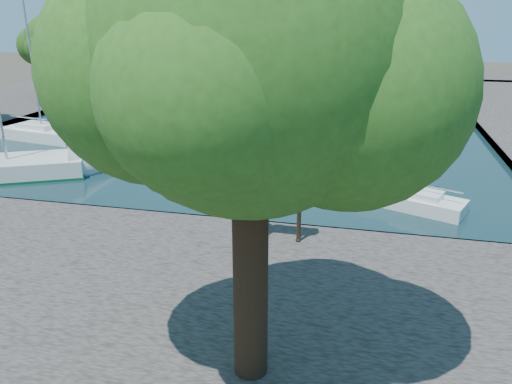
% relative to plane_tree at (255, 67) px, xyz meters
% --- Properties ---
extents(ground, '(160.00, 160.00, 0.00)m').
position_rel_plane_tree_xyz_m(ground, '(-7.62, 9.01, -7.67)').
color(ground, '#38332B').
rests_on(ground, ground).
extents(water_basin, '(38.00, 50.00, 0.08)m').
position_rel_plane_tree_xyz_m(water_basin, '(-7.62, 33.01, -7.63)').
color(water_basin, black).
rests_on(water_basin, ground).
extents(near_quay, '(50.00, 14.00, 0.50)m').
position_rel_plane_tree_xyz_m(near_quay, '(-7.62, 2.01, -7.42)').
color(near_quay, '#524B47').
rests_on(near_quay, ground).
extents(far_quay, '(60.00, 16.00, 0.50)m').
position_rel_plane_tree_xyz_m(far_quay, '(-7.62, 65.01, -7.42)').
color(far_quay, '#524B47').
rests_on(far_quay, ground).
extents(left_quay, '(14.00, 52.00, 0.50)m').
position_rel_plane_tree_xyz_m(left_quay, '(-32.62, 33.01, -7.42)').
color(left_quay, '#524B47').
rests_on(left_quay, ground).
extents(plane_tree, '(8.32, 6.40, 10.62)m').
position_rel_plane_tree_xyz_m(plane_tree, '(0.00, 0.00, 0.00)').
color(plane_tree, '#332114').
rests_on(plane_tree, near_quay).
extents(townhouse_west_end, '(5.44, 9.18, 14.93)m').
position_rel_plane_tree_xyz_m(townhouse_west_end, '(-30.62, 64.99, -0.31)').
color(townhouse_west_end, '#876949').
rests_on(townhouse_west_end, far_quay).
extents(townhouse_west_mid, '(5.94, 9.18, 16.79)m').
position_rel_plane_tree_xyz_m(townhouse_west_mid, '(-24.62, 64.99, 0.56)').
color(townhouse_west_mid, '#C4B397').
rests_on(townhouse_west_mid, far_quay).
extents(townhouse_west_inner, '(6.43, 9.18, 15.15)m').
position_rel_plane_tree_xyz_m(townhouse_west_inner, '(-18.12, 64.99, -0.32)').
color(townhouse_west_inner, silver).
rests_on(townhouse_west_inner, far_quay).
extents(townhouse_center, '(5.44, 9.18, 16.93)m').
position_rel_plane_tree_xyz_m(townhouse_center, '(-11.62, 64.99, 0.69)').
color(townhouse_center, brown).
rests_on(townhouse_center, far_quay).
extents(townhouse_east_inner, '(5.94, 9.18, 15.79)m').
position_rel_plane_tree_xyz_m(townhouse_east_inner, '(-5.62, 64.99, 0.06)').
color(townhouse_east_inner, tan).
rests_on(townhouse_east_inner, far_quay).
extents(townhouse_east_mid, '(6.43, 9.18, 16.65)m').
position_rel_plane_tree_xyz_m(townhouse_east_mid, '(0.88, 64.99, 0.43)').
color(townhouse_east_mid, beige).
rests_on(townhouse_east_mid, far_quay).
extents(townhouse_east_end, '(5.44, 9.18, 14.43)m').
position_rel_plane_tree_xyz_m(townhouse_east_end, '(7.38, 64.99, -0.56)').
color(townhouse_east_end, brown).
rests_on(townhouse_east_end, far_quay).
extents(far_tree_far_west, '(7.28, 5.60, 7.68)m').
position_rel_plane_tree_xyz_m(far_tree_far_west, '(-29.51, 59.50, -2.49)').
color(far_tree_far_west, '#332114').
rests_on(far_tree_far_west, far_quay).
extents(far_tree_west, '(6.76, 5.20, 7.36)m').
position_rel_plane_tree_xyz_m(far_tree_west, '(-21.52, 59.50, -2.60)').
color(far_tree_west, '#332114').
rests_on(far_tree_west, far_quay).
extents(far_tree_mid_west, '(7.80, 6.00, 8.00)m').
position_rel_plane_tree_xyz_m(far_tree_mid_west, '(-13.51, 59.50, -2.38)').
color(far_tree_mid_west, '#332114').
rests_on(far_tree_mid_west, far_quay).
extents(far_tree_mid_east, '(7.02, 5.40, 7.52)m').
position_rel_plane_tree_xyz_m(far_tree_mid_east, '(-5.52, 59.50, -2.54)').
color(far_tree_mid_east, '#332114').
rests_on(far_tree_mid_east, far_quay).
extents(far_tree_east, '(7.54, 5.80, 7.84)m').
position_rel_plane_tree_xyz_m(far_tree_east, '(2.49, 59.50, -2.43)').
color(far_tree_east, '#332114').
rests_on(far_tree_east, far_quay).
extents(far_tree_far_east, '(6.76, 5.20, 7.36)m').
position_rel_plane_tree_xyz_m(far_tree_far_east, '(10.48, 59.50, -2.60)').
color(far_tree_far_east, '#332114').
rests_on(far_tree_far_east, far_quay).
extents(side_tree_left_far, '(7.28, 5.60, 7.88)m').
position_rel_plane_tree_xyz_m(side_tree_left_far, '(-29.51, 37.00, -2.29)').
color(side_tree_left_far, '#332114').
rests_on(side_tree_left_far, left_quay).
extents(giraffe_statue, '(3.23, 0.66, 4.60)m').
position_rel_plane_tree_xyz_m(giraffe_statue, '(-1.00, 7.49, -4.91)').
color(giraffe_statue, '#322719').
rests_on(giraffe_statue, near_quay).
extents(sailboat_left_a, '(6.35, 3.16, 11.98)m').
position_rel_plane_tree_xyz_m(sailboat_left_a, '(-20.21, 20.63, -6.96)').
color(sailboat_left_a, white).
rests_on(sailboat_left_a, water_basin).
extents(sailboat_left_b, '(6.70, 3.99, 10.90)m').
position_rel_plane_tree_xyz_m(sailboat_left_b, '(-19.62, 25.02, -7.03)').
color(sailboat_left_b, navy).
rests_on(sailboat_left_b, water_basin).
extents(sailboat_left_c, '(5.94, 3.17, 9.24)m').
position_rel_plane_tree_xyz_m(sailboat_left_c, '(-19.62, 31.93, -7.10)').
color(sailboat_left_c, white).
rests_on(sailboat_left_c, water_basin).
extents(sailboat_left_d, '(5.54, 2.75, 9.17)m').
position_rel_plane_tree_xyz_m(sailboat_left_d, '(-22.62, 42.94, -7.08)').
color(sailboat_left_d, silver).
rests_on(sailboat_left_d, water_basin).
extents(sailboat_left_e, '(7.11, 2.67, 10.47)m').
position_rel_plane_tree_xyz_m(sailboat_left_e, '(-22.62, 53.01, -7.00)').
color(sailboat_left_e, silver).
rests_on(sailboat_left_e, water_basin).
extents(sailboat_right_a, '(5.06, 3.39, 9.48)m').
position_rel_plane_tree_xyz_m(sailboat_right_a, '(4.38, 13.01, -7.08)').
color(sailboat_right_a, silver).
rests_on(sailboat_right_a, water_basin).
extents(sailboat_right_b, '(8.99, 4.96, 11.58)m').
position_rel_plane_tree_xyz_m(sailboat_right_b, '(5.44, 31.55, -7.00)').
color(sailboat_right_b, navy).
rests_on(sailboat_right_b, water_basin).
extents(sailboat_right_c, '(5.73, 3.22, 9.56)m').
position_rel_plane_tree_xyz_m(sailboat_right_c, '(4.38, 37.53, -7.08)').
color(sailboat_right_c, white).
rests_on(sailboat_right_c, water_basin).
extents(sailboat_right_d, '(6.89, 4.08, 10.59)m').
position_rel_plane_tree_xyz_m(sailboat_right_d, '(7.38, 45.83, -6.97)').
color(sailboat_right_d, silver).
rests_on(sailboat_right_d, water_basin).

